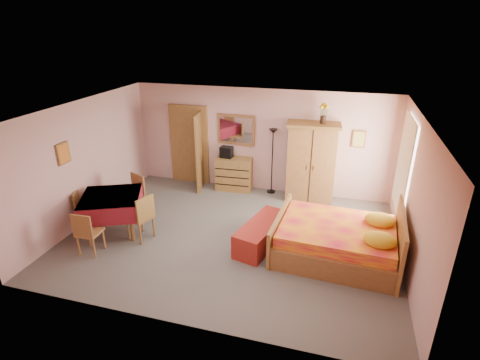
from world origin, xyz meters
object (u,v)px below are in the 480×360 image
(chair_north, at_px, (132,197))
(chair_west, at_px, (87,209))
(wall_mirror, at_px, (236,130))
(bench, at_px, (262,234))
(wardrobe, at_px, (311,162))
(chair_south, at_px, (90,232))
(floor_lamp, at_px, (272,162))
(sunflower_vase, at_px, (323,113))
(dining_table, at_px, (113,214))
(stereo, at_px, (227,152))
(chair_east, at_px, (140,217))
(chest_of_drawers, at_px, (234,174))
(bed, at_px, (337,231))

(chair_north, relative_size, chair_west, 1.16)
(wall_mirror, distance_m, bench, 3.17)
(wardrobe, height_order, chair_south, wardrobe)
(floor_lamp, height_order, wardrobe, wardrobe)
(sunflower_vase, distance_m, chair_south, 5.50)
(floor_lamp, height_order, dining_table, floor_lamp)
(floor_lamp, xyz_separation_m, chair_north, (-2.73, -2.11, -0.35))
(stereo, bearing_deg, chair_south, -114.14)
(wardrobe, xyz_separation_m, chair_east, (-3.06, -2.74, -0.48))
(stereo, xyz_separation_m, chair_north, (-1.56, -2.05, -0.52))
(chest_of_drawers, xyz_separation_m, bed, (2.68, -2.36, 0.09))
(stereo, bearing_deg, chest_of_drawers, -4.62)
(bed, bearing_deg, floor_lamp, 128.40)
(sunflower_vase, bearing_deg, stereo, 178.77)
(chair_south, relative_size, chair_east, 0.92)
(floor_lamp, distance_m, bed, 3.00)
(chest_of_drawers, bearing_deg, bench, -65.14)
(bed, bearing_deg, dining_table, -171.62)
(dining_table, distance_m, chair_north, 0.71)
(wardrobe, xyz_separation_m, chair_west, (-4.37, -2.64, -0.55))
(floor_lamp, distance_m, chair_north, 3.47)
(bed, xyz_separation_m, chair_west, (-5.11, -0.34, -0.10))
(bed, bearing_deg, chair_west, -172.75)
(chest_of_drawers, relative_size, sunflower_vase, 1.96)
(chair_west, bearing_deg, wardrobe, 98.97)
(chair_south, bearing_deg, sunflower_vase, 39.33)
(bench, distance_m, dining_table, 3.07)
(chair_south, bearing_deg, dining_table, 87.48)
(dining_table, bearing_deg, bench, 6.85)
(chair_south, distance_m, chair_north, 1.48)
(floor_lamp, bearing_deg, chest_of_drawers, -175.13)
(wall_mirror, height_order, wardrobe, wall_mirror)
(stereo, xyz_separation_m, bed, (2.88, -2.38, -0.48))
(wall_mirror, xyz_separation_m, wardrobe, (1.94, -0.26, -0.59))
(wall_mirror, xyz_separation_m, chair_south, (-1.78, -3.72, -1.11))
(sunflower_vase, height_order, bed, sunflower_vase)
(bench, xyz_separation_m, chair_east, (-2.40, -0.42, 0.24))
(stereo, height_order, bench, stereo)
(bench, height_order, chair_north, chair_north)
(floor_lamp, xyz_separation_m, chair_east, (-2.10, -2.88, -0.35))
(wall_mirror, relative_size, dining_table, 0.87)
(bed, bearing_deg, chair_east, -170.03)
(floor_lamp, relative_size, bench, 1.15)
(chair_north, height_order, chair_west, chair_north)
(wardrobe, bearing_deg, chest_of_drawers, 173.58)
(bed, xyz_separation_m, bench, (-1.40, -0.01, -0.28))
(wardrobe, height_order, chair_north, wardrobe)
(chair_south, xyz_separation_m, chair_north, (0.02, 1.48, 0.04))
(chest_of_drawers, xyz_separation_m, wardrobe, (1.94, -0.05, 0.53))
(dining_table, xyz_separation_m, chair_south, (-0.00, -0.76, 0.03))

